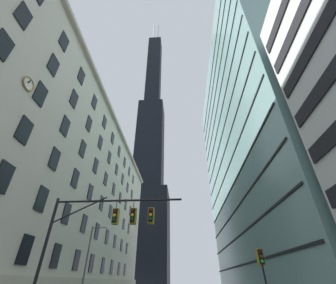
% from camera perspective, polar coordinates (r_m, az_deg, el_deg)
% --- Properties ---
extents(station_building, '(15.33, 60.55, 29.59)m').
position_cam_1_polar(station_building, '(42.52, -25.60, -11.97)').
color(station_building, beige).
rests_on(station_building, ground).
extents(dark_skyscraper, '(22.30, 22.30, 205.19)m').
position_cam_1_polar(dark_skyscraper, '(124.88, -4.99, -5.52)').
color(dark_skyscraper, black).
rests_on(dark_skyscraper, ground).
extents(glass_office_midrise, '(16.88, 50.83, 54.26)m').
position_cam_1_polar(glass_office_midrise, '(50.99, 23.13, -0.19)').
color(glass_office_midrise, gray).
rests_on(glass_office_midrise, ground).
extents(traffic_signal_mast, '(9.09, 0.63, 6.77)m').
position_cam_1_polar(traffic_signal_mast, '(16.01, -15.39, -20.08)').
color(traffic_signal_mast, black).
rests_on(traffic_signal_mast, sidewalk_left).
extents(traffic_light_near_right, '(0.40, 0.63, 3.62)m').
position_cam_1_polar(traffic_light_near_right, '(18.23, 23.30, -26.71)').
color(traffic_light_near_right, black).
rests_on(traffic_light_near_right, sidewalk_right).
extents(street_lamppost, '(2.29, 0.32, 7.23)m').
position_cam_1_polar(street_lamppost, '(28.85, -19.68, -25.93)').
color(street_lamppost, '#47474C').
rests_on(street_lamppost, sidewalk_left).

